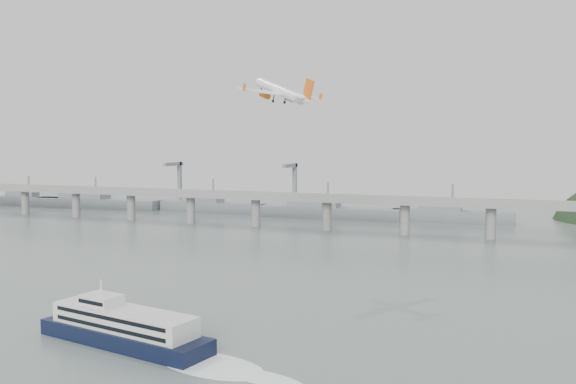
% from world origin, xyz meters
% --- Properties ---
extents(ground, '(900.00, 900.00, 0.00)m').
position_xyz_m(ground, '(0.00, 0.00, 0.00)').
color(ground, slate).
rests_on(ground, ground).
extents(bridge, '(800.00, 22.00, 23.90)m').
position_xyz_m(bridge, '(-1.15, 200.00, 17.65)').
color(bridge, gray).
rests_on(bridge, ground).
extents(distant_fleet, '(453.00, 60.90, 40.00)m').
position_xyz_m(distant_fleet, '(-155.36, 265.08, 6.22)').
color(distant_fleet, slate).
rests_on(distant_fleet, ground).
extents(ferry, '(89.52, 27.78, 16.99)m').
position_xyz_m(ferry, '(-13.58, -34.24, 4.61)').
color(ferry, black).
rests_on(ferry, ground).
extents(airliner, '(37.02, 35.70, 15.83)m').
position_xyz_m(airliner, '(-5.86, 62.04, 76.46)').
color(airliner, white).
rests_on(airliner, ground).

